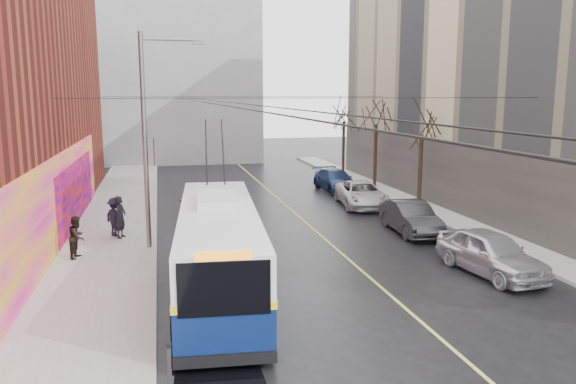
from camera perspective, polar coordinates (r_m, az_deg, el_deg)
name	(u,v)px	position (r m, az deg, el deg)	size (l,w,h in m)	color
ground	(378,332)	(16.26, 9.11, -13.90)	(140.00, 140.00, 0.00)	black
sidewalk_left	(111,239)	(26.65, -17.50, -4.60)	(4.00, 60.00, 0.15)	gray
sidewalk_right	(453,221)	(30.36, 16.44, -2.80)	(2.00, 60.00, 0.15)	gray
lane_line	(304,221)	(29.41, 1.61, -2.94)	(0.12, 50.00, 0.01)	#BFB74C
building_right	(572,68)	(35.90, 26.88, 11.18)	(14.06, 36.00, 16.00)	#C8BA90
building_far	(154,69)	(58.80, -13.50, 12.04)	(20.50, 12.10, 18.00)	gray
streetlight_pole	(149,136)	(23.82, -13.97, 5.55)	(2.65, 0.60, 9.00)	slate
catenary_wires	(223,100)	(28.70, -6.66, 9.26)	(18.00, 60.00, 0.22)	black
tree_near	(422,122)	(33.24, 13.47, 6.94)	(3.20, 3.20, 6.40)	black
tree_mid	(376,113)	(39.62, 8.97, 7.92)	(3.20, 3.20, 6.68)	black
tree_far	(344,112)	(46.19, 5.71, 8.11)	(3.20, 3.20, 6.57)	black
puddle	(214,368)	(14.29, -7.52, -17.35)	(2.20, 3.19, 0.01)	black
pigeons_flying	(239,62)	(24.62, -5.04, 13.00)	(4.56, 3.43, 1.46)	slate
trolleybus	(219,247)	(18.86, -7.05, -5.55)	(3.42, 11.76, 5.51)	#0A1A4C
parked_car_a	(491,253)	(21.94, 19.90, -5.82)	(1.91, 4.75, 1.62)	silver
parked_car_b	(411,217)	(27.30, 12.37, -2.54)	(1.61, 4.63, 1.52)	#2B2B2E
parked_car_c	(362,194)	(33.34, 7.49, -0.22)	(2.43, 5.26, 1.46)	silver
parked_car_d	(336,180)	(38.63, 4.86, 1.20)	(2.02, 4.96, 1.44)	navy
following_car	(195,202)	(31.37, -9.45, -0.99)	(1.61, 4.00, 1.36)	#9C9CA0
pedestrian_a	(121,217)	(26.30, -16.65, -2.44)	(0.69, 0.46, 1.90)	black
pedestrian_b	(77,237)	(23.66, -20.63, -4.29)	(0.82, 0.64, 1.68)	black
pedestrian_c	(115,217)	(26.67, -17.18, -2.44)	(1.15, 0.66, 1.78)	black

